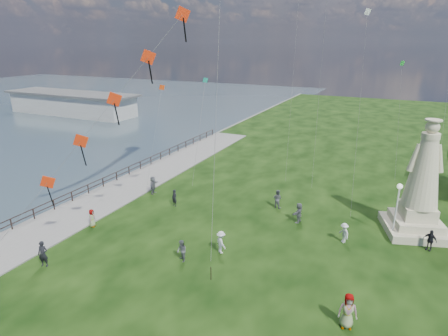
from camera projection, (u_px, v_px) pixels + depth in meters
The scene contains 17 objects.
waterfront at pixel (90, 201), 34.52m from camera, with size 200.00×200.00×1.51m.
pier_pavilion at pixel (72, 103), 77.11m from camera, with size 30.00×8.00×4.40m.
statue at pixel (421, 192), 27.67m from camera, with size 5.39×5.39×8.75m.
lamppost at pixel (398, 199), 26.99m from camera, with size 0.39×0.39×4.26m.
person_0 at pixel (43, 254), 24.10m from camera, with size 0.64×0.42×1.77m, color black.
person_1 at pixel (182, 251), 24.67m from camera, with size 0.74×0.46×1.52m, color #595960.
person_2 at pixel (221, 242), 25.65m from camera, with size 1.05×0.54×1.62m, color silver.
person_4 at pixel (348, 311), 18.87m from camera, with size 0.95×0.58×1.94m, color #595960.
person_5 at pixel (153, 185), 35.73m from camera, with size 1.61×0.69×1.74m, color #595960.
person_6 at pixel (174, 198), 33.02m from camera, with size 0.56×0.37×1.53m, color black.
person_7 at pixel (277, 199), 32.70m from camera, with size 0.80×0.49×1.65m, color #595960.
person_8 at pixel (344, 233), 27.02m from camera, with size 0.97×0.50×1.51m, color silver.
person_9 at pixel (430, 240), 25.99m from camera, with size 0.91×0.46×1.55m, color black.
person_10 at pixel (92, 218), 29.37m from camera, with size 0.71×0.43×1.44m, color #595960.
person_11 at pixel (299, 213), 30.04m from camera, with size 1.54×0.66×1.66m, color #595960.
red_kite_train at pixel (111, 106), 24.42m from camera, with size 10.01×9.35×16.04m.
small_kites at pixel (334, 40), 34.31m from camera, with size 29.02×19.18×31.79m.
Camera 1 is at (9.63, -14.30, 13.86)m, focal length 30.00 mm.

